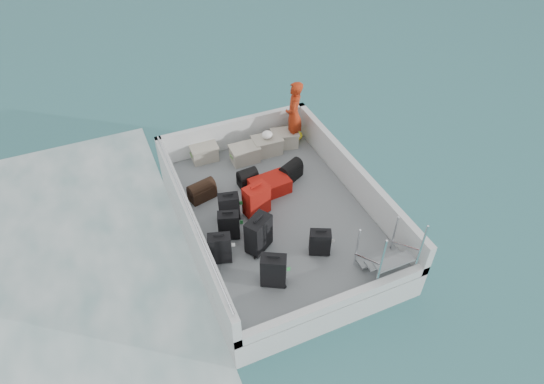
% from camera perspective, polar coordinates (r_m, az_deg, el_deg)
% --- Properties ---
extents(ground, '(160.00, 160.00, 0.00)m').
position_cam_1_polar(ground, '(9.57, 0.51, -5.06)').
color(ground, '#195359').
rests_on(ground, ground).
extents(wake_foam, '(10.00, 10.00, 0.00)m').
position_cam_1_polar(wake_foam, '(9.43, -28.02, -13.00)').
color(wake_foam, white).
rests_on(wake_foam, ground).
extents(ferry_hull, '(3.60, 5.00, 0.60)m').
position_cam_1_polar(ferry_hull, '(9.35, 0.52, -3.81)').
color(ferry_hull, silver).
rests_on(ferry_hull, ground).
extents(deck, '(3.30, 4.70, 0.02)m').
position_cam_1_polar(deck, '(9.13, 0.54, -2.45)').
color(deck, slate).
rests_on(deck, ferry_hull).
extents(deck_fittings, '(3.60, 5.00, 0.90)m').
position_cam_1_polar(deck_fittings, '(8.77, 3.47, -1.38)').
color(deck_fittings, silver).
rests_on(deck_fittings, deck).
extents(suitcase_0, '(0.45, 0.33, 0.62)m').
position_cam_1_polar(suitcase_0, '(8.09, -6.55, -7.07)').
color(suitcase_0, black).
rests_on(suitcase_0, deck).
extents(suitcase_1, '(0.44, 0.34, 0.59)m').
position_cam_1_polar(suitcase_1, '(8.47, -5.44, -4.22)').
color(suitcase_1, black).
rests_on(suitcase_1, deck).
extents(suitcase_2, '(0.44, 0.32, 0.58)m').
position_cam_1_polar(suitcase_2, '(8.83, -5.43, -1.89)').
color(suitcase_2, black).
rests_on(suitcase_2, deck).
extents(suitcase_3, '(0.49, 0.42, 0.65)m').
position_cam_1_polar(suitcase_3, '(7.70, 0.18, -9.87)').
color(suitcase_3, black).
rests_on(suitcase_3, deck).
extents(suitcase_4, '(0.58, 0.52, 0.73)m').
position_cam_1_polar(suitcase_4, '(8.19, -1.70, -5.33)').
color(suitcase_4, black).
rests_on(suitcase_4, deck).
extents(suitcase_5, '(0.55, 0.41, 0.68)m').
position_cam_1_polar(suitcase_5, '(8.86, -1.96, -1.06)').
color(suitcase_5, '#9C120C').
rests_on(suitcase_5, deck).
extents(suitcase_6, '(0.43, 0.36, 0.53)m').
position_cam_1_polar(suitcase_6, '(8.24, 6.03, -6.33)').
color(suitcase_6, black).
rests_on(suitcase_6, deck).
extents(suitcase_8, '(0.84, 0.60, 0.31)m').
position_cam_1_polar(suitcase_8, '(9.46, -0.29, 0.79)').
color(suitcase_8, '#9C120C').
rests_on(suitcase_8, deck).
extents(duffel_0, '(0.60, 0.42, 0.32)m').
position_cam_1_polar(duffel_0, '(9.42, -8.77, 0.01)').
color(duffel_0, black).
rests_on(duffel_0, deck).
extents(duffel_1, '(0.43, 0.33, 0.32)m').
position_cam_1_polar(duffel_1, '(9.62, -3.06, 1.59)').
color(duffel_1, black).
rests_on(duffel_1, deck).
extents(duffel_2, '(0.60, 0.50, 0.32)m').
position_cam_1_polar(duffel_2, '(9.80, 2.35, 2.49)').
color(duffel_2, black).
rests_on(duffel_2, deck).
extents(crate_0, '(0.58, 0.41, 0.34)m').
position_cam_1_polar(crate_0, '(10.42, -8.48, 4.84)').
color(crate_0, '#B0AA99').
rests_on(crate_0, deck).
extents(crate_1, '(0.60, 0.42, 0.36)m').
position_cam_1_polar(crate_1, '(10.27, -3.44, 4.74)').
color(crate_1, '#B0AA99').
rests_on(crate_1, deck).
extents(crate_2, '(0.64, 0.46, 0.38)m').
position_cam_1_polar(crate_2, '(10.50, -0.59, 5.81)').
color(crate_2, '#B0AA99').
rests_on(crate_2, deck).
extents(crate_3, '(0.67, 0.53, 0.36)m').
position_cam_1_polar(crate_3, '(10.74, 1.59, 6.64)').
color(crate_3, '#B0AA99').
rests_on(crate_3, deck).
extents(yellow_bag, '(0.28, 0.26, 0.22)m').
position_cam_1_polar(yellow_bag, '(10.99, 3.11, 7.08)').
color(yellow_bag, yellow).
rests_on(yellow_bag, deck).
extents(white_bag, '(0.24, 0.24, 0.18)m').
position_cam_1_polar(white_bag, '(10.34, -0.60, 7.06)').
color(white_bag, white).
rests_on(white_bag, crate_2).
extents(passenger, '(0.62, 0.70, 1.60)m').
position_cam_1_polar(passenger, '(10.47, 2.75, 9.68)').
color(passenger, red).
rests_on(passenger, deck).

